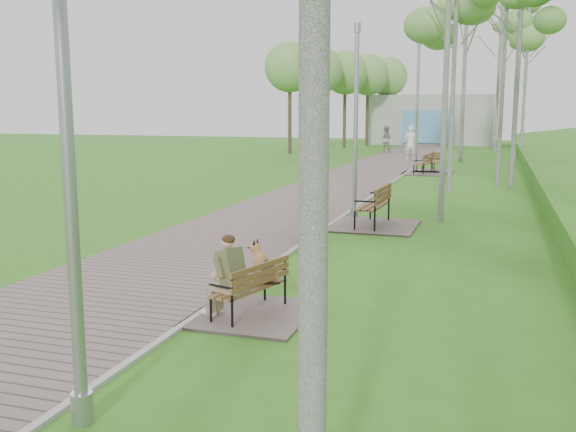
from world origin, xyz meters
name	(u,v)px	position (x,y,z in m)	size (l,w,h in m)	color
walkway	(351,180)	(-1.75, 21.50, 0.02)	(3.50, 67.00, 0.04)	#74615E
kerb	(395,181)	(0.00, 21.50, 0.03)	(0.10, 67.00, 0.05)	#999993
building_north	(431,120)	(-1.50, 50.97, 1.99)	(10.00, 5.20, 4.00)	#9E9E99
bench_main	(246,290)	(0.60, 4.09, 0.37)	(1.53, 1.70, 1.34)	#74615E
bench_second	(372,217)	(0.99, 11.39, 0.23)	(2.01, 2.24, 1.24)	#74615E
bench_third	(433,167)	(1.05, 26.25, 0.20)	(1.75, 1.94, 1.07)	#74615E
bench_far	(423,169)	(0.71, 24.95, 0.20)	(1.79, 1.99, 1.10)	#74615E
lamp_post_near	(68,161)	(0.34, 0.80, 2.36)	(0.19, 0.19, 5.04)	gray
lamp_post_second	(356,129)	(0.30, 12.52, 2.30)	(0.19, 0.19, 4.93)	gray
lamp_post_third	(417,111)	(0.26, 25.96, 2.75)	(0.23, 0.23, 5.88)	gray
pedestrian_near	(410,143)	(-0.83, 32.65, 0.97)	(0.71, 0.47, 1.94)	white
pedestrian_far	(386,139)	(-3.20, 38.63, 0.89)	(0.86, 0.67, 1.77)	gray
birch_mid_c	(456,11)	(2.28, 18.72, 5.97)	(2.35, 2.35, 7.61)	silver
birch_far_b	(467,11)	(1.94, 32.29, 7.91)	(2.95, 2.95, 10.08)	silver
birch_far_c	(529,20)	(5.09, 34.52, 7.63)	(2.84, 2.84, 9.71)	silver
birch_distant_a	(502,20)	(3.67, 41.94, 8.63)	(2.76, 2.76, 10.99)	silver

